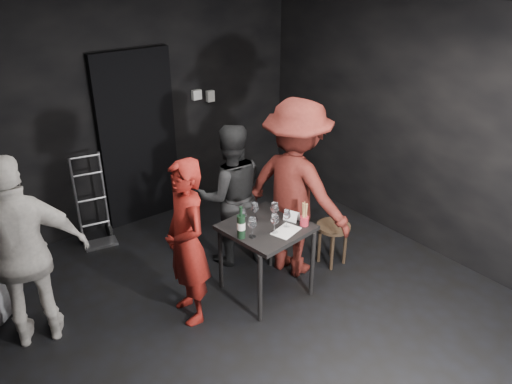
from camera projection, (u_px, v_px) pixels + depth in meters
floor at (262, 315)px, 4.69m from camera, size 4.50×5.00×0.02m
ceiling at (264, 12)px, 3.50m from camera, size 4.50×5.00×0.02m
wall_back at (133, 114)px, 5.88m from camera, size 4.50×0.04×2.70m
wall_right at (429, 131)px, 5.32m from camera, size 0.04×5.00×2.70m
doorway at (138, 139)px, 5.97m from camera, size 0.95×0.10×2.10m
wallbox_upper at (197, 95)px, 6.27m from camera, size 0.12×0.06×0.12m
wallbox_lower at (210, 96)px, 6.40m from camera, size 0.10×0.06×0.14m
hand_truck at (96, 227)px, 5.78m from camera, size 0.37×0.32×1.08m
tasting_table at (266, 235)px, 4.74m from camera, size 0.72×0.72×0.75m
stool at (333, 232)px, 5.32m from camera, size 0.36×0.36×0.47m
server_red at (186, 240)px, 4.35m from camera, size 0.46×0.63×1.62m
woman_black at (230, 193)px, 5.21m from camera, size 0.88×0.67×1.60m
man_maroon at (297, 169)px, 4.89m from camera, size 1.03×1.61×2.31m
bystander_cream at (21, 241)px, 4.01m from camera, size 1.27×0.88×1.98m
tasting_mat at (286, 231)px, 4.61m from camera, size 0.31×0.25×0.00m
wine_glass_a at (252, 227)px, 4.47m from camera, size 0.11×0.11×0.22m
wine_glass_b at (243, 217)px, 4.64m from camera, size 0.10×0.10×0.20m
wine_glass_c at (255, 211)px, 4.76m from camera, size 0.08×0.08×0.20m
wine_glass_d at (275, 223)px, 4.54m from camera, size 0.10×0.10×0.21m
wine_glass_e at (287, 218)px, 4.64m from camera, size 0.08×0.08×0.19m
wine_glass_f at (275, 211)px, 4.73m from camera, size 0.11×0.11×0.22m
wine_bottle at (241, 226)px, 4.46m from camera, size 0.08×0.08×0.31m
breadstick_cup at (305, 214)px, 4.66m from camera, size 0.08×0.08×0.25m
reserved_card at (291, 216)px, 4.76m from camera, size 0.13×0.16×0.11m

